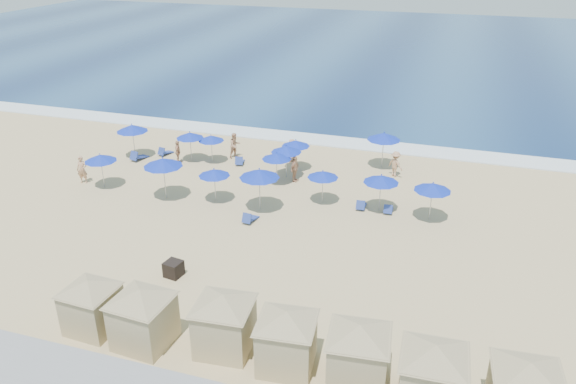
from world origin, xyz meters
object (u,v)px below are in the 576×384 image
object	(u,v)px
umbrella_7	(296,143)
umbrella_2	(190,135)
trash_bin	(174,269)
cabana_4	(359,346)
cabana_0	(91,299)
beachgoer_3	(395,164)
umbrella_13	(277,156)
cabana_5	(433,368)
umbrella_1	(100,158)
beachgoer_5	(178,152)
umbrella_10	(433,187)
umbrella_12	(259,174)
umbrella_6	(214,173)
cabana_3	(287,332)
cabana_1	(142,310)
umbrella_9	(384,136)
beachgoer_4	(292,150)
beachgoer_2	(295,169)
umbrella_0	(132,128)
beachgoer_0	(82,170)
beachgoer_1	(235,145)
umbrella_5	(286,149)
umbrella_11	(381,179)
umbrella_8	(323,174)
umbrella_4	(211,138)

from	to	relation	value
umbrella_7	umbrella_2	bearing A→B (deg)	-174.72
trash_bin	cabana_4	xyz separation A→B (m)	(9.68, -4.19, 1.23)
cabana_0	beachgoer_3	bearing A→B (deg)	64.03
cabana_0	umbrella_13	bearing A→B (deg)	81.47
cabana_5	umbrella_1	xyz separation A→B (m)	(-21.48, 12.40, 0.35)
beachgoer_5	cabana_4	bearing A→B (deg)	-155.96
umbrella_10	umbrella_12	bearing A→B (deg)	-169.90
umbrella_2	beachgoer_3	world-z (taller)	umbrella_2
trash_bin	umbrella_6	size ratio (longest dim) A/B	0.35
trash_bin	umbrella_1	bearing A→B (deg)	148.81
cabana_3	cabana_1	bearing A→B (deg)	-175.37
umbrella_1	umbrella_13	world-z (taller)	umbrella_1
umbrella_9	beachgoer_4	size ratio (longest dim) A/B	1.58
umbrella_10	beachgoer_3	world-z (taller)	umbrella_10
umbrella_13	trash_bin	bearing A→B (deg)	-95.81
beachgoer_2	umbrella_13	bearing A→B (deg)	129.73
cabana_5	umbrella_0	world-z (taller)	cabana_5
umbrella_7	beachgoer_0	distance (m)	14.11
umbrella_0	beachgoer_1	world-z (taller)	umbrella_0
umbrella_6	beachgoer_3	size ratio (longest dim) A/B	1.23
cabana_0	umbrella_2	distance (m)	18.78
umbrella_5	beachgoer_4	bearing A→B (deg)	99.91
cabana_1	beachgoer_5	size ratio (longest dim) A/B	2.71
umbrella_6	umbrella_0	bearing A→B (deg)	150.11
umbrella_11	umbrella_8	bearing A→B (deg)	178.60
umbrella_5	beachgoer_3	xyz separation A→B (m)	(6.89, 2.35, -1.12)
umbrella_5	beachgoer_0	xyz separation A→B (m)	(-12.35, -4.88, -1.08)
umbrella_10	beachgoer_1	size ratio (longest dim) A/B	1.29
umbrella_11	umbrella_13	world-z (taller)	umbrella_11
umbrella_0	umbrella_1	distance (m)	5.30
umbrella_0	beachgoer_4	distance (m)	11.52
umbrella_10	beachgoer_0	size ratio (longest dim) A/B	1.29
cabana_3	cabana_5	size ratio (longest dim) A/B	0.95
umbrella_1	umbrella_6	world-z (taller)	umbrella_1
beachgoer_2	umbrella_2	bearing A→B (deg)	90.00
cabana_3	umbrella_4	distance (m)	21.34
umbrella_5	umbrella_13	world-z (taller)	umbrella_5
cabana_5	beachgoer_5	size ratio (longest dim) A/B	2.79
umbrella_7	umbrella_6	bearing A→B (deg)	-116.85
umbrella_6	umbrella_8	bearing A→B (deg)	16.04
beachgoer_1	umbrella_7	bearing A→B (deg)	-66.63
umbrella_10	cabana_4	bearing A→B (deg)	-96.00
cabana_1	umbrella_9	xyz separation A→B (m)	(6.08, 21.23, 0.67)
cabana_1	cabana_4	size ratio (longest dim) A/B	1.00
umbrella_7	umbrella_8	distance (m)	5.43
umbrella_9	beachgoer_5	distance (m)	14.40
cabana_5	umbrella_6	world-z (taller)	cabana_5
cabana_4	beachgoer_0	bearing A→B (deg)	149.25
umbrella_8	cabana_4	bearing A→B (deg)	-70.70
umbrella_13	beachgoer_5	size ratio (longest dim) A/B	1.33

